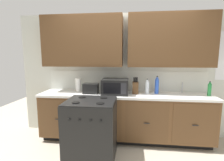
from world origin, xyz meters
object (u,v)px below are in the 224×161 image
Objects in this scene: bottle_green at (209,89)px; bottle_blue at (157,85)px; paper_towel_roll at (78,85)px; microwave at (115,87)px; stove_range at (91,129)px; bottle_clear at (147,86)px; toaster at (91,88)px; knife_block at (135,88)px.

bottle_blue is (-0.89, 0.10, 0.03)m from bottle_green.
paper_towel_roll is 0.78× the size of bottle_blue.
microwave reaches higher than bottle_green.
microwave is at bearing 60.97° from stove_range.
stove_range is at bearing -146.81° from bottle_blue.
bottle_green is 1.08m from bottle_clear.
bottle_green is at bearing -3.12° from bottle_clear.
stove_range is at bearing -76.85° from toaster.
toaster is 0.34m from paper_towel_roll.
knife_block reaches higher than stove_range.
toaster is (-0.46, -0.00, -0.04)m from microwave.
paper_towel_roll is at bearing 177.01° from bottle_green.
stove_range is 1.11m from knife_block.
bottle_clear is at bearing -2.89° from paper_towel_roll.
microwave is (0.32, 0.58, 0.58)m from stove_range.
paper_towel_roll is (-1.13, 0.09, 0.01)m from knife_block.
stove_range is at bearing -60.11° from paper_towel_roll.
toaster is 1.07× the size of bottle_green.
knife_block reaches higher than paper_towel_roll.
bottle_clear is (0.22, 0.02, 0.02)m from knife_block.
microwave is at bearing 0.22° from toaster.
knife_block is at bearing 43.57° from stove_range.
paper_towel_roll is at bearing 119.89° from stove_range.
paper_towel_roll reaches higher than stove_range.
toaster is 1.24m from bottle_blue.
bottle_blue is at bearing 173.88° from bottle_green.
bottle_blue is (0.40, 0.06, 0.05)m from knife_block.
bottle_green reaches higher than paper_towel_roll.
toaster is (-0.14, 0.58, 0.54)m from stove_range.
bottle_clear is (0.91, 0.68, 0.58)m from stove_range.
bottle_clear is at bearing 36.67° from stove_range.
microwave reaches higher than paper_towel_roll.
knife_block reaches higher than toaster.
paper_towel_roll is at bearing 167.69° from microwave.
bottle_clear reaches higher than microwave.
stove_range is 1.98× the size of microwave.
toaster is 0.90× the size of knife_block.
toaster reaches higher than stove_range.
bottle_green reaches higher than toaster.
knife_block is (0.37, 0.08, -0.02)m from microwave.
bottle_clear reaches higher than paper_towel_roll.
toaster is at bearing -29.49° from paper_towel_roll.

